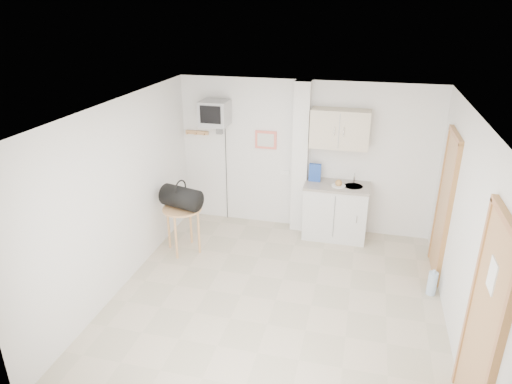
% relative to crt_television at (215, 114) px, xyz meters
% --- Properties ---
extents(ground, '(4.50, 4.50, 0.00)m').
position_rel_crt_television_xyz_m(ground, '(1.45, -2.02, -1.94)').
color(ground, '#C0B097').
rests_on(ground, ground).
extents(room_envelope, '(4.24, 4.54, 2.55)m').
position_rel_crt_television_xyz_m(room_envelope, '(1.69, -1.93, -0.40)').
color(room_envelope, white).
rests_on(room_envelope, ground).
extents(kitchenette, '(1.03, 0.58, 2.10)m').
position_rel_crt_television_xyz_m(kitchenette, '(2.02, -0.02, -1.13)').
color(kitchenette, silver).
rests_on(kitchenette, ground).
extents(crt_television, '(0.44, 0.45, 2.15)m').
position_rel_crt_television_xyz_m(crt_television, '(0.00, 0.00, 0.00)').
color(crt_television, slate).
rests_on(crt_television, ground).
extents(round_table, '(0.59, 0.59, 0.73)m').
position_rel_crt_television_xyz_m(round_table, '(-0.20, -1.08, -1.32)').
color(round_table, tan).
rests_on(round_table, ground).
extents(duffel_bag, '(0.67, 0.48, 0.45)m').
position_rel_crt_television_xyz_m(duffel_bag, '(-0.20, -1.08, -1.04)').
color(duffel_bag, black).
rests_on(duffel_bag, round_table).
extents(water_bottle, '(0.12, 0.12, 0.37)m').
position_rel_crt_television_xyz_m(water_bottle, '(3.43, -1.38, -1.77)').
color(water_bottle, '#AAC6E3').
rests_on(water_bottle, ground).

